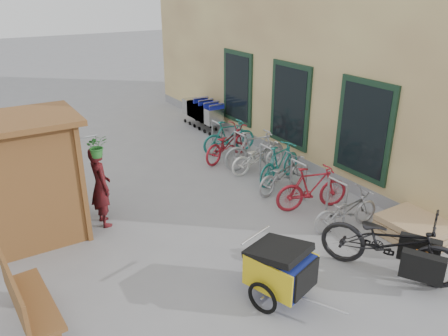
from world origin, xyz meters
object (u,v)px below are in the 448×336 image
bench (27,301)px  cargo_bike (391,243)px  child_trailer (280,268)px  bike_1 (312,188)px  bike_5 (255,150)px  pallet_stack (415,229)px  bike_2 (282,174)px  bike_7 (229,137)px  person_kiosk (101,187)px  bike_4 (258,157)px  kiosk (16,165)px  bike_0 (346,210)px  bike_3 (280,163)px  bike_6 (227,143)px  shopping_carts (202,111)px

bench → cargo_bike: 5.64m
child_trailer → bike_1: size_ratio=1.02×
bike_5 → bench: bearing=128.1°
cargo_bike → bike_5: 4.99m
pallet_stack → bike_2: size_ratio=0.76×
bike_7 → person_kiosk: bearing=122.4°
cargo_bike → person_kiosk: 5.47m
bike_4 → bike_5: 0.27m
bike_2 → bike_4: size_ratio=1.00×
person_kiosk → bike_1: (4.02, -1.75, -0.34)m
kiosk → bike_4: kiosk is taller
bench → bike_0: (5.85, -0.31, -0.11)m
bike_0 → bike_1: 0.97m
bike_0 → bike_2: 2.02m
kiosk → bike_3: bearing=-3.9°
person_kiosk → bike_3: (4.34, -0.24, -0.35)m
bike_2 → bike_6: bike_6 is taller
cargo_bike → bike_2: 3.52m
shopping_carts → bike_4: 4.12m
kiosk → pallet_stack: (6.28, -3.87, -1.34)m
person_kiosk → bike_0: person_kiosk is taller
shopping_carts → bike_3: shopping_carts is taller
kiosk → bike_6: size_ratio=1.38×
person_kiosk → pallet_stack: bearing=-129.1°
shopping_carts → bike_5: 3.87m
bike_5 → bike_2: bearing=-178.8°
bike_5 → cargo_bike: bearing=-178.1°
bike_6 → bike_7: bearing=-58.4°
child_trailer → bike_3: 4.38m
child_trailer → person_kiosk: (-1.61, 3.68, 0.30)m
pallet_stack → bike_4: (-0.64, 4.25, 0.20)m
bike_7 → bike_0: bearing=-177.0°
bike_4 → bike_7: bearing=-3.6°
pallet_stack → kiosk: bearing=148.3°
shopping_carts → bike_0: bearing=-96.4°
bike_1 → cargo_bike: bearing=-174.5°
bike_4 → bike_6: bike_6 is taller
bike_1 → pallet_stack: bearing=-140.1°
kiosk → person_kiosk: kiosk is taller
bike_6 → bike_2: bearing=161.3°
bike_7 → shopping_carts: bearing=-4.9°
cargo_bike → bike_1: (0.48, 2.42, -0.09)m
bench → bike_6: bearing=31.4°
child_trailer → bike_5: (2.70, 4.44, -0.02)m
cargo_bike → bike_0: bearing=41.2°
shopping_carts → bike_6: 3.02m
bike_6 → bike_7: size_ratio=1.11×
bike_1 → bike_6: 3.44m
bike_4 → child_trailer: bearing=149.0°
pallet_stack → bench: (-6.68, 1.32, 0.30)m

